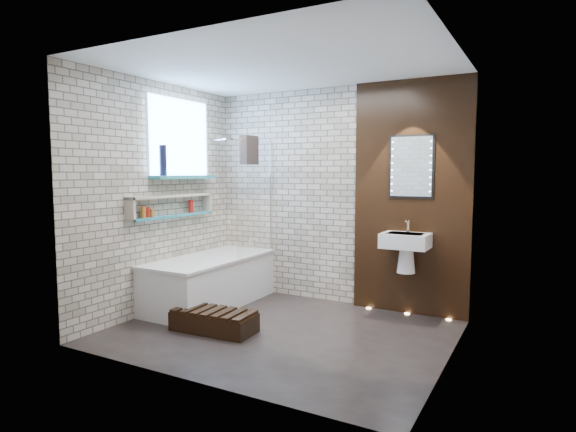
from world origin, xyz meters
The scene contains 15 objects.
ground centered at (0.00, 0.00, 0.00)m, with size 3.20×3.20×0.00m, color black.
room_shell centered at (0.00, 0.00, 1.30)m, with size 3.24×3.20×2.60m.
walnut_panel centered at (0.95, 1.27, 1.30)m, with size 1.30×0.06×2.60m, color black.
clerestory_window centered at (-1.57, 0.35, 1.90)m, with size 0.18×1.00×0.94m.
display_niche centered at (-1.53, 0.15, 1.20)m, with size 0.14×1.30×0.26m.
bathtub centered at (-1.22, 0.45, 0.29)m, with size 0.79×1.74×0.70m.
bath_screen centered at (-0.87, 0.89, 1.28)m, with size 0.01×0.78×1.40m, color white.
towel centered at (-0.87, 0.77, 1.85)m, with size 0.10×0.26×0.34m, color #292221.
shower_head centered at (-1.30, 0.95, 2.00)m, with size 0.18×0.18×0.02m, color silver.
washbasin centered at (0.95, 1.07, 0.79)m, with size 0.50×0.36×0.58m.
led_mirror centered at (0.95, 1.23, 1.65)m, with size 0.50×0.02×0.70m.
walnut_step centered at (-0.60, -0.30, 0.09)m, with size 0.85×0.38×0.19m, color black.
niche_bottles centered at (-1.53, 0.05, 1.16)m, with size 0.06×0.84×0.15m.
sill_vases centered at (-1.50, -0.01, 1.72)m, with size 0.08×0.08×0.34m.
floor_uplights centered at (0.95, 1.20, 0.01)m, with size 0.96×0.06×0.01m.
Camera 1 is at (2.28, -4.01, 1.59)m, focal length 29.63 mm.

